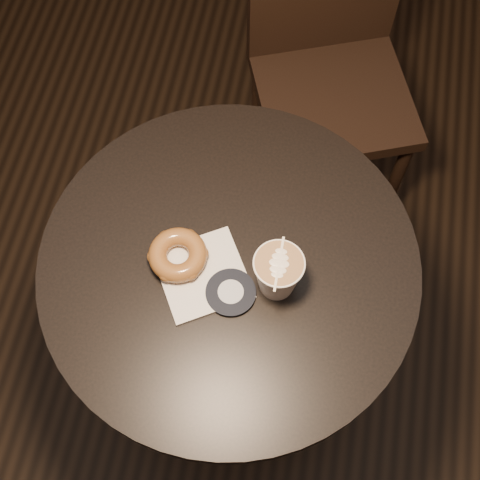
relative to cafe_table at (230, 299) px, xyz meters
The scene contains 5 objects.
cafe_table is the anchor object (origin of this frame).
chair 0.73m from the cafe_table, 80.61° to the left, with size 0.50×0.50×0.98m.
pastry_bag 0.21m from the cafe_table, 138.58° to the right, with size 0.15×0.15×0.01m, color silver.
doughnut 0.24m from the cafe_table, behind, with size 0.11×0.11×0.03m, color brown.
latte_cup 0.27m from the cafe_table, 17.29° to the right, with size 0.09×0.09×0.10m, color white, non-canonical shape.
Camera 1 is at (0.11, -0.47, 1.87)m, focal length 50.00 mm.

